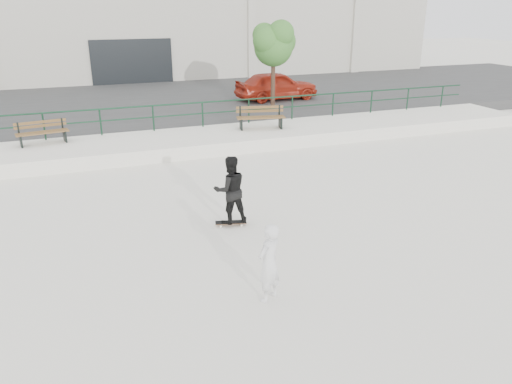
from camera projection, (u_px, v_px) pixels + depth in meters
name	position (u px, v px, depth m)	size (l,w,h in m)	color
ground	(288.00, 260.00, 10.84)	(120.00, 120.00, 0.00)	white
ledge	(187.00, 143.00, 19.07)	(30.00, 3.00, 0.50)	silver
parking_strip	(150.00, 104.00, 26.51)	(60.00, 14.00, 0.50)	#373737
railing	(178.00, 110.00, 19.86)	(28.00, 0.06, 1.03)	#133622
commercial_building	(114.00, 13.00, 37.23)	(44.20, 16.33, 8.00)	beige
bench_left	(42.00, 133.00, 17.84)	(1.83, 0.79, 0.82)	brown
bench_right	(261.00, 118.00, 20.04)	(2.00, 0.95, 0.89)	brown
tree	(274.00, 42.00, 23.29)	(2.29, 2.03, 4.07)	#4F3A27
red_car	(276.00, 85.00, 26.01)	(1.73, 4.31, 1.47)	#A22414
skateboard	(231.00, 223.00, 12.52)	(0.81, 0.39, 0.09)	black
standing_skater	(230.00, 190.00, 12.21)	(0.83, 0.65, 1.71)	black
seated_skater	(269.00, 263.00, 9.13)	(0.56, 0.37, 1.54)	silver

